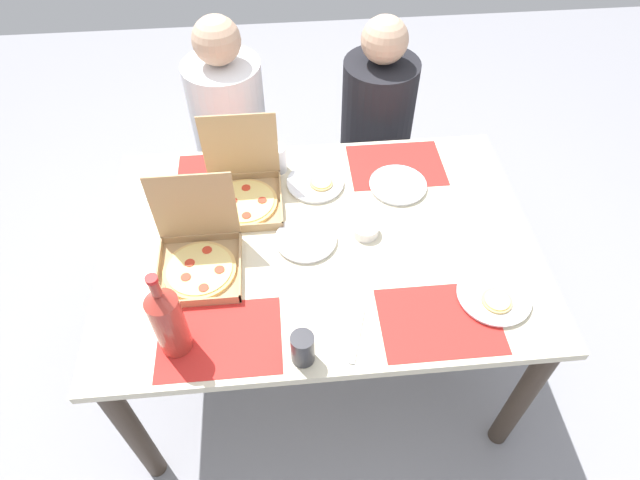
{
  "coord_description": "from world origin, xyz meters",
  "views": [
    {
      "loc": [
        -0.11,
        -1.18,
        2.12
      ],
      "look_at": [
        0.0,
        0.0,
        0.75
      ],
      "focal_mm": 30.0,
      "sensor_mm": 36.0,
      "label": 1
    }
  ],
  "objects_px": {
    "pizza_box_corner_left": "(244,190)",
    "cup_red": "(303,348)",
    "plate_near_right": "(398,185)",
    "plate_middle": "(494,296)",
    "diner_right_seat": "(374,147)",
    "plate_near_left": "(306,239)",
    "plate_far_right": "(316,183)",
    "soda_bottle": "(168,320)",
    "condiment_bowl": "(365,229)",
    "cup_dark": "(277,159)",
    "diner_left_seat": "(234,152)",
    "pizza_box_center": "(198,256)"
  },
  "relations": [
    {
      "from": "pizza_box_center",
      "to": "plate_near_right",
      "type": "distance_m",
      "value": 0.77
    },
    {
      "from": "plate_far_right",
      "to": "plate_middle",
      "type": "bearing_deg",
      "value": -47.95
    },
    {
      "from": "pizza_box_corner_left",
      "to": "plate_far_right",
      "type": "distance_m",
      "value": 0.27
    },
    {
      "from": "pizza_box_center",
      "to": "pizza_box_corner_left",
      "type": "height_order",
      "value": "same"
    },
    {
      "from": "condiment_bowl",
      "to": "diner_left_seat",
      "type": "relative_size",
      "value": 0.08
    },
    {
      "from": "pizza_box_corner_left",
      "to": "soda_bottle",
      "type": "relative_size",
      "value": 0.94
    },
    {
      "from": "pizza_box_corner_left",
      "to": "soda_bottle",
      "type": "height_order",
      "value": "soda_bottle"
    },
    {
      "from": "condiment_bowl",
      "to": "cup_dark",
      "type": "bearing_deg",
      "value": 128.66
    },
    {
      "from": "soda_bottle",
      "to": "cup_dark",
      "type": "height_order",
      "value": "soda_bottle"
    },
    {
      "from": "plate_near_left",
      "to": "condiment_bowl",
      "type": "distance_m",
      "value": 0.2
    },
    {
      "from": "diner_right_seat",
      "to": "plate_middle",
      "type": "bearing_deg",
      "value": -79.99
    },
    {
      "from": "plate_far_right",
      "to": "soda_bottle",
      "type": "bearing_deg",
      "value": -125.84
    },
    {
      "from": "plate_near_left",
      "to": "diner_left_seat",
      "type": "relative_size",
      "value": 0.18
    },
    {
      "from": "cup_dark",
      "to": "soda_bottle",
      "type": "bearing_deg",
      "value": -113.6
    },
    {
      "from": "diner_left_seat",
      "to": "diner_right_seat",
      "type": "distance_m",
      "value": 0.65
    },
    {
      "from": "cup_red",
      "to": "diner_right_seat",
      "type": "height_order",
      "value": "diner_right_seat"
    },
    {
      "from": "soda_bottle",
      "to": "diner_right_seat",
      "type": "relative_size",
      "value": 0.28
    },
    {
      "from": "plate_near_right",
      "to": "cup_dark",
      "type": "distance_m",
      "value": 0.46
    },
    {
      "from": "pizza_box_corner_left",
      "to": "plate_middle",
      "type": "distance_m",
      "value": 0.92
    },
    {
      "from": "cup_red",
      "to": "condiment_bowl",
      "type": "relative_size",
      "value": 1.19
    },
    {
      "from": "plate_middle",
      "to": "condiment_bowl",
      "type": "xyz_separation_m",
      "value": [
        -0.36,
        0.3,
        0.01
      ]
    },
    {
      "from": "plate_middle",
      "to": "plate_near_left",
      "type": "height_order",
      "value": "plate_middle"
    },
    {
      "from": "diner_left_seat",
      "to": "diner_right_seat",
      "type": "bearing_deg",
      "value": 0.0
    },
    {
      "from": "diner_left_seat",
      "to": "plate_middle",
      "type": "bearing_deg",
      "value": -51.34
    },
    {
      "from": "pizza_box_center",
      "to": "cup_red",
      "type": "height_order",
      "value": "pizza_box_center"
    },
    {
      "from": "plate_near_right",
      "to": "plate_middle",
      "type": "bearing_deg",
      "value": -68.79
    },
    {
      "from": "plate_near_left",
      "to": "diner_left_seat",
      "type": "distance_m",
      "value": 0.84
    },
    {
      "from": "cup_red",
      "to": "diner_right_seat",
      "type": "relative_size",
      "value": 0.1
    },
    {
      "from": "plate_near_right",
      "to": "condiment_bowl",
      "type": "relative_size",
      "value": 2.3
    },
    {
      "from": "soda_bottle",
      "to": "condiment_bowl",
      "type": "bearing_deg",
      "value": 32.07
    },
    {
      "from": "pizza_box_center",
      "to": "diner_right_seat",
      "type": "relative_size",
      "value": 0.26
    },
    {
      "from": "soda_bottle",
      "to": "diner_left_seat",
      "type": "relative_size",
      "value": 0.28
    },
    {
      "from": "plate_near_left",
      "to": "pizza_box_center",
      "type": "bearing_deg",
      "value": -167.96
    },
    {
      "from": "pizza_box_corner_left",
      "to": "cup_red",
      "type": "height_order",
      "value": "pizza_box_corner_left"
    },
    {
      "from": "soda_bottle",
      "to": "condiment_bowl",
      "type": "relative_size",
      "value": 3.52
    },
    {
      "from": "diner_left_seat",
      "to": "pizza_box_center",
      "type": "bearing_deg",
      "value": -94.71
    },
    {
      "from": "plate_near_left",
      "to": "diner_right_seat",
      "type": "height_order",
      "value": "diner_right_seat"
    },
    {
      "from": "diner_left_seat",
      "to": "soda_bottle",
      "type": "bearing_deg",
      "value": -96.1
    },
    {
      "from": "cup_dark",
      "to": "cup_red",
      "type": "height_order",
      "value": "cup_red"
    },
    {
      "from": "pizza_box_corner_left",
      "to": "plate_middle",
      "type": "xyz_separation_m",
      "value": [
        0.76,
        -0.51,
        -0.04
      ]
    },
    {
      "from": "pizza_box_corner_left",
      "to": "plate_near_right",
      "type": "xyz_separation_m",
      "value": [
        0.56,
        0.01,
        -0.04
      ]
    },
    {
      "from": "plate_far_right",
      "to": "diner_right_seat",
      "type": "height_order",
      "value": "diner_right_seat"
    },
    {
      "from": "soda_bottle",
      "to": "diner_left_seat",
      "type": "xyz_separation_m",
      "value": [
        0.12,
        1.12,
        -0.36
      ]
    },
    {
      "from": "soda_bottle",
      "to": "condiment_bowl",
      "type": "xyz_separation_m",
      "value": [
        0.6,
        0.38,
        -0.11
      ]
    },
    {
      "from": "plate_near_left",
      "to": "diner_right_seat",
      "type": "relative_size",
      "value": 0.18
    },
    {
      "from": "plate_far_right",
      "to": "plate_near_left",
      "type": "bearing_deg",
      "value": -102.01
    },
    {
      "from": "pizza_box_center",
      "to": "diner_left_seat",
      "type": "xyz_separation_m",
      "value": [
        0.07,
        0.83,
        -0.27
      ]
    },
    {
      "from": "plate_near_right",
      "to": "cup_red",
      "type": "distance_m",
      "value": 0.78
    },
    {
      "from": "plate_near_right",
      "to": "plate_near_left",
      "type": "height_order",
      "value": "same"
    },
    {
      "from": "soda_bottle",
      "to": "cup_red",
      "type": "height_order",
      "value": "soda_bottle"
    }
  ]
}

